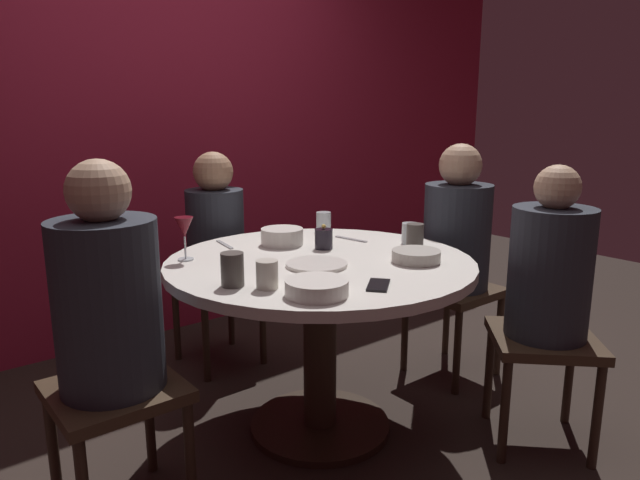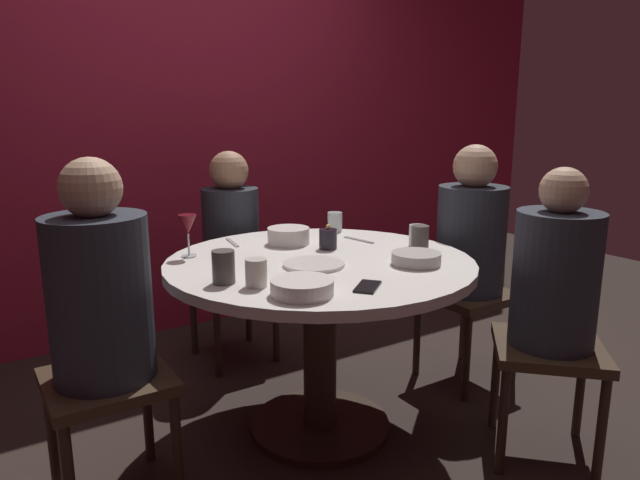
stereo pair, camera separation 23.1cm
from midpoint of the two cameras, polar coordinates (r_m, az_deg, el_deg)
The scene contains 21 objects.
ground_plane at distance 2.63m, azimuth -2.65°, elevation -18.14°, with size 8.00×8.00×0.00m, color #2D231E.
back_wall at distance 3.62m, azimuth -17.69°, elevation 11.38°, with size 6.00×0.10×2.60m, color maroon.
dining_table at distance 2.38m, azimuth -2.80°, elevation -5.91°, with size 1.25×1.25×0.76m.
seated_diner_left at distance 1.98m, azimuth -23.46°, elevation -6.16°, with size 0.40×0.40×1.21m.
seated_diner_back at distance 3.08m, azimuth -12.44°, elevation 0.47°, with size 0.40×0.40×1.14m.
seated_diner_right at distance 2.92m, azimuth 11.22°, elevation 0.40°, with size 0.40×0.40×1.19m.
seated_diner_front_right at distance 2.38m, azimuth 19.25°, elevation -3.56°, with size 0.57×0.57×1.15m.
candle_holder at distance 2.50m, azimuth -2.28°, elevation 0.10°, with size 0.08×0.08×0.11m.
wine_glass at distance 2.38m, azimuth -16.05°, elevation 1.04°, with size 0.08×0.08×0.18m.
dinner_plate at distance 2.23m, azimuth -3.32°, elevation -2.47°, with size 0.24×0.24×0.01m, color silver.
cell_phone at distance 1.98m, azimuth 2.48°, elevation -4.53°, with size 0.07×0.14×0.01m, color black.
bowl_serving_large at distance 1.87m, azimuth -3.87°, elevation -4.79°, with size 0.21×0.21×0.05m, color silver.
bowl_salad_center at distance 2.59m, azimuth -6.34°, elevation 0.32°, with size 0.19×0.19×0.07m, color silver.
bowl_small_white at distance 2.30m, azimuth 6.69°, elevation -1.62°, with size 0.19×0.19×0.05m, color #B2ADA3.
cup_near_candle at distance 2.01m, azimuth -11.98°, elevation -2.92°, with size 0.08×0.08×0.12m, color #4C4742.
cup_by_left_diner at distance 2.49m, azimuth 6.79°, elevation 0.28°, with size 0.07×0.07×0.12m, color #4C4742.
cup_by_right_diner at distance 2.60m, azimuth 6.45°, elevation 0.62°, with size 0.08×0.08×0.10m, color silver.
cup_center_front at distance 1.96m, azimuth -8.65°, elevation -3.44°, with size 0.08×0.08×0.10m, color beige.
cup_far_edge at distance 2.86m, azimuth -1.96°, elevation 1.79°, with size 0.07×0.07×0.10m, color silver.
fork_near_plate at distance 2.63m, azimuth -11.94°, elevation -0.47°, with size 0.02×0.18×0.01m, color #B7B7BC.
knife_near_plate at distance 2.68m, azimuth 0.63°, elevation 0.06°, with size 0.02×0.18×0.01m, color #B7B7BC.
Camera 1 is at (-1.41, -1.76, 1.34)m, focal length 32.28 mm.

